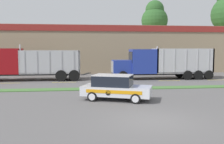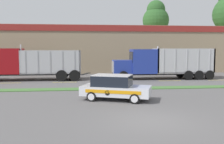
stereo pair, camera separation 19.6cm
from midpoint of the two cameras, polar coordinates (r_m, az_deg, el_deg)
ground_plane at (r=11.82m, az=9.01°, el=-10.94°), size 600.00×600.00×0.00m
grass_verge at (r=20.79m, az=2.01°, el=-3.75°), size 120.00×1.27×0.06m
centre_line_2 at (r=26.20m, az=-22.97°, el=-2.35°), size 2.40×0.14×0.01m
centre_line_3 at (r=25.22m, az=-11.10°, el=-2.31°), size 2.40×0.14×0.01m
centre_line_4 at (r=25.37m, az=1.16°, el=-2.17°), size 2.40×0.14×0.01m
centre_line_5 at (r=26.65m, az=12.74°, el=-1.94°), size 2.40×0.14×0.01m
centre_line_6 at (r=28.89m, az=22.90°, el=-1.67°), size 2.40×0.14×0.01m
dump_truck_lead at (r=27.66m, az=9.15°, el=1.79°), size 10.98×2.62×3.57m
dump_truck_mid at (r=27.89m, az=-21.43°, el=1.62°), size 11.41×2.68×3.76m
rally_car at (r=16.20m, az=0.42°, el=-3.47°), size 4.79×3.32×1.66m
store_building_backdrop at (r=39.71m, az=3.25°, el=5.20°), size 38.62×12.10×6.48m
tree_behind_left at (r=39.47m, az=9.57°, el=12.10°), size 4.00×4.00×10.67m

